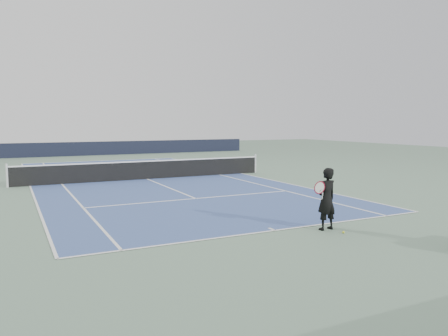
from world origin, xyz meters
name	(u,v)px	position (x,y,z in m)	size (l,w,h in m)	color
ground	(147,179)	(0.00, 0.00, 0.00)	(80.00, 80.00, 0.00)	slate
court_surface	(147,179)	(0.00, 0.00, 0.01)	(10.97, 23.77, 0.01)	#3B528B
tennis_net	(147,169)	(0.00, 0.00, 0.50)	(12.90, 0.10, 1.07)	silver
windscreen_far	(88,149)	(0.00, 17.88, 0.60)	(30.00, 0.25, 1.20)	black
tennis_player	(326,199)	(1.31, -12.39, 0.85)	(0.79, 0.51, 1.69)	black
tennis_ball	(343,232)	(1.46, -12.91, 0.03)	(0.06, 0.06, 0.06)	yellow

